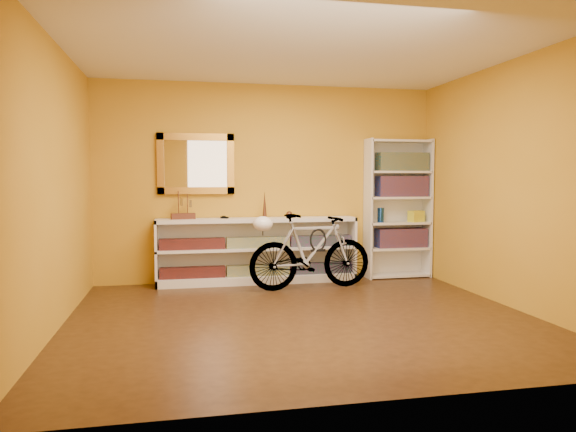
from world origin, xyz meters
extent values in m
cube|color=black|center=(0.00, 0.00, -0.01)|extent=(4.50, 4.00, 0.01)
cube|color=silver|center=(0.00, 0.00, 2.60)|extent=(4.50, 4.00, 0.01)
cube|color=#BF881C|center=(0.00, 2.00, 1.30)|extent=(4.50, 0.01, 2.60)
cube|color=#BF881C|center=(-2.25, 0.00, 1.30)|extent=(0.01, 4.00, 2.60)
cube|color=#BF881C|center=(2.25, 0.00, 1.30)|extent=(0.01, 4.00, 2.60)
cube|color=brown|center=(-0.95, 1.97, 1.55)|extent=(0.98, 0.06, 0.78)
cube|color=silver|center=(0.90, 1.99, 0.25)|extent=(0.09, 0.02, 0.09)
cube|color=black|center=(-0.17, 1.79, 0.17)|extent=(2.50, 0.13, 0.14)
cube|color=navy|center=(-0.17, 1.79, 0.54)|extent=(2.50, 0.13, 0.14)
imported|color=black|center=(-0.60, 1.81, 0.85)|extent=(0.00, 0.00, 0.00)
cone|color=#522D1C|center=(-0.08, 1.81, 1.02)|extent=(0.06, 0.06, 0.35)
sphere|color=#522D1C|center=(0.25, 1.81, 0.89)|extent=(0.08, 0.08, 0.08)
cube|color=maroon|center=(1.83, 1.84, 0.55)|extent=(0.70, 0.22, 0.26)
cube|color=maroon|center=(1.83, 1.84, 1.25)|extent=(0.70, 0.22, 0.28)
cube|color=#1A4E5D|center=(1.83, 1.84, 1.59)|extent=(0.70, 0.22, 0.25)
cylinder|color=navy|center=(1.52, 1.82, 0.86)|extent=(0.09, 0.09, 0.20)
cube|color=maroon|center=(1.58, 1.87, 1.56)|extent=(0.19, 0.19, 0.19)
cube|color=gold|center=(2.03, 1.80, 0.84)|extent=(0.23, 0.19, 0.15)
imported|color=silver|center=(0.41, 1.30, 0.47)|extent=(0.55, 1.62, 0.93)
ellipsoid|color=white|center=(-0.19, 1.25, 0.82)|extent=(0.24, 0.23, 0.18)
torus|color=black|center=(0.50, 1.31, 0.61)|extent=(0.21, 0.02, 0.21)
camera|label=1|loc=(-1.16, -4.97, 1.35)|focal=33.02mm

